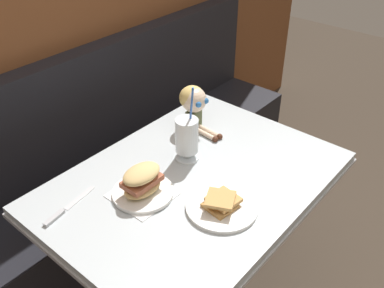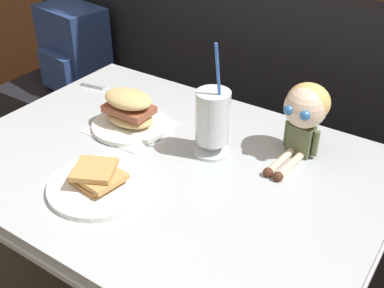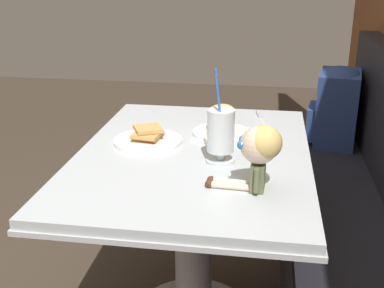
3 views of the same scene
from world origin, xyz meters
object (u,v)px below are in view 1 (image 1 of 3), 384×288
Objects in this scene: sandwich_plate at (142,184)px; butter_knife at (62,212)px; toast_plate at (222,205)px; seated_doll at (194,102)px; milkshake_glass at (187,138)px.

butter_knife is at bearing 150.07° from sandwich_plate.
toast_plate is at bearing -64.73° from sandwich_plate.
seated_doll reaches higher than sandwich_plate.
butter_knife is 1.06× the size of seated_doll.
seated_doll is at bearing 18.09° from sandwich_plate.
toast_plate is 0.29m from sandwich_plate.
toast_plate reaches higher than butter_knife.
sandwich_plate is at bearing -29.93° from butter_knife.
milkshake_glass is 0.23m from seated_doll.
milkshake_glass is at bearing 63.10° from toast_plate.
sandwich_plate reaches higher than toast_plate.
milkshake_glass reaches higher than sandwich_plate.
milkshake_glass reaches higher than seated_doll.
milkshake_glass is 0.53m from butter_knife.
sandwich_plate is 0.94× the size of butter_knife.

